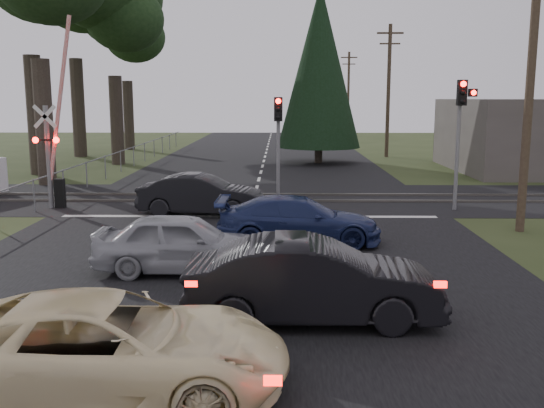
{
  "coord_description": "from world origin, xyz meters",
  "views": [
    {
      "loc": [
        1.09,
        -12.41,
        4.07
      ],
      "look_at": [
        0.87,
        3.36,
        1.3
      ],
      "focal_mm": 40.0,
      "sensor_mm": 36.0,
      "label": 1
    }
  ],
  "objects_px": {
    "utility_pole_near": "(531,75)",
    "utility_pole_far": "(348,92)",
    "crossing_signal": "(54,153)",
    "traffic_signal_center": "(278,132)",
    "traffic_signal_right": "(461,119)",
    "silver_car": "(183,243)",
    "dark_car_far": "(201,195)",
    "dark_hatchback": "(313,281)",
    "cream_coupe": "(106,347)",
    "utility_pole_mid": "(388,88)",
    "blue_sedan": "(299,220)"
  },
  "relations": [
    {
      "from": "silver_car",
      "to": "utility_pole_far",
      "type": "bearing_deg",
      "value": -9.83
    },
    {
      "from": "utility_pole_far",
      "to": "dark_hatchback",
      "type": "xyz_separation_m",
      "value": [
        -6.82,
        -56.76,
        -3.96
      ]
    },
    {
      "from": "crossing_signal",
      "to": "traffic_signal_center",
      "type": "relative_size",
      "value": 1.7
    },
    {
      "from": "utility_pole_near",
      "to": "blue_sedan",
      "type": "relative_size",
      "value": 1.96
    },
    {
      "from": "cream_coupe",
      "to": "dark_hatchback",
      "type": "distance_m",
      "value": 4.14
    },
    {
      "from": "crossing_signal",
      "to": "traffic_signal_center",
      "type": "distance_m",
      "value": 8.36
    },
    {
      "from": "traffic_signal_center",
      "to": "dark_hatchback",
      "type": "bearing_deg",
      "value": -86.85
    },
    {
      "from": "crossing_signal",
      "to": "cream_coupe",
      "type": "bearing_deg",
      "value": -67.5
    },
    {
      "from": "traffic_signal_right",
      "to": "utility_pole_far",
      "type": "bearing_deg",
      "value": 88.8
    },
    {
      "from": "utility_pole_near",
      "to": "cream_coupe",
      "type": "bearing_deg",
      "value": -132.67
    },
    {
      "from": "traffic_signal_right",
      "to": "traffic_signal_center",
      "type": "relative_size",
      "value": 1.15
    },
    {
      "from": "blue_sedan",
      "to": "traffic_signal_center",
      "type": "bearing_deg",
      "value": 6.47
    },
    {
      "from": "crossing_signal",
      "to": "utility_pole_near",
      "type": "distance_m",
      "value": 16.44
    },
    {
      "from": "traffic_signal_right",
      "to": "utility_pole_near",
      "type": "relative_size",
      "value": 0.52
    },
    {
      "from": "utility_pole_far",
      "to": "utility_pole_mid",
      "type": "bearing_deg",
      "value": -90.0
    },
    {
      "from": "traffic_signal_center",
      "to": "utility_pole_mid",
      "type": "height_order",
      "value": "utility_pole_mid"
    },
    {
      "from": "dark_car_far",
      "to": "crossing_signal",
      "type": "bearing_deg",
      "value": 82.15
    },
    {
      "from": "blue_sedan",
      "to": "dark_car_far",
      "type": "bearing_deg",
      "value": 39.13
    },
    {
      "from": "traffic_signal_right",
      "to": "cream_coupe",
      "type": "xyz_separation_m",
      "value": [
        -8.85,
        -14.11,
        -2.61
      ]
    },
    {
      "from": "traffic_signal_center",
      "to": "utility_pole_mid",
      "type": "relative_size",
      "value": 0.46
    },
    {
      "from": "utility_pole_near",
      "to": "dark_car_far",
      "type": "bearing_deg",
      "value": 166.22
    },
    {
      "from": "utility_pole_mid",
      "to": "traffic_signal_right",
      "type": "bearing_deg",
      "value": -92.66
    },
    {
      "from": "silver_car",
      "to": "traffic_signal_right",
      "type": "bearing_deg",
      "value": -46.88
    },
    {
      "from": "crossing_signal",
      "to": "utility_pole_far",
      "type": "relative_size",
      "value": 0.77
    },
    {
      "from": "traffic_signal_right",
      "to": "silver_car",
      "type": "distance_m",
      "value": 12.19
    },
    {
      "from": "utility_pole_far",
      "to": "silver_car",
      "type": "xyz_separation_m",
      "value": [
        -9.71,
        -53.6,
        -4.02
      ]
    },
    {
      "from": "utility_pole_far",
      "to": "blue_sedan",
      "type": "xyz_separation_m",
      "value": [
        -6.9,
        -50.71,
        -4.06
      ]
    },
    {
      "from": "utility_pole_far",
      "to": "dark_hatchback",
      "type": "height_order",
      "value": "utility_pole_far"
    },
    {
      "from": "crossing_signal",
      "to": "traffic_signal_center",
      "type": "bearing_deg",
      "value": 6.15
    },
    {
      "from": "utility_pole_mid",
      "to": "blue_sedan",
      "type": "xyz_separation_m",
      "value": [
        -6.9,
        -25.71,
        -4.06
      ]
    },
    {
      "from": "cream_coupe",
      "to": "dark_hatchback",
      "type": "bearing_deg",
      "value": -47.89
    },
    {
      "from": "cream_coupe",
      "to": "blue_sedan",
      "type": "distance_m",
      "value": 9.38
    },
    {
      "from": "utility_pole_near",
      "to": "utility_pole_mid",
      "type": "distance_m",
      "value": 24.0
    },
    {
      "from": "traffic_signal_right",
      "to": "utility_pole_near",
      "type": "distance_m",
      "value": 3.87
    },
    {
      "from": "crossing_signal",
      "to": "dark_hatchback",
      "type": "distance_m",
      "value": 14.67
    },
    {
      "from": "blue_sedan",
      "to": "utility_pole_near",
      "type": "bearing_deg",
      "value": -74.98
    },
    {
      "from": "traffic_signal_right",
      "to": "silver_car",
      "type": "height_order",
      "value": "traffic_signal_right"
    },
    {
      "from": "traffic_signal_center",
      "to": "traffic_signal_right",
      "type": "bearing_deg",
      "value": -10.41
    },
    {
      "from": "traffic_signal_center",
      "to": "dark_hatchback",
      "type": "distance_m",
      "value": 12.63
    },
    {
      "from": "utility_pole_far",
      "to": "cream_coupe",
      "type": "xyz_separation_m",
      "value": [
        -9.8,
        -59.63,
        -4.02
      ]
    },
    {
      "from": "traffic_signal_center",
      "to": "utility_pole_near",
      "type": "bearing_deg",
      "value": -31.95
    },
    {
      "from": "utility_pole_near",
      "to": "utility_pole_far",
      "type": "relative_size",
      "value": 1.0
    },
    {
      "from": "crossing_signal",
      "to": "utility_pole_near",
      "type": "xyz_separation_m",
      "value": [
        15.77,
        -3.79,
        2.67
      ]
    },
    {
      "from": "traffic_signal_right",
      "to": "utility_pole_near",
      "type": "xyz_separation_m",
      "value": [
        0.95,
        -3.47,
        1.41
      ]
    },
    {
      "from": "dark_car_far",
      "to": "utility_pole_far",
      "type": "bearing_deg",
      "value": -7.23
    },
    {
      "from": "dark_car_far",
      "to": "traffic_signal_center",
      "type": "bearing_deg",
      "value": -45.9
    },
    {
      "from": "utility_pole_near",
      "to": "utility_pole_mid",
      "type": "height_order",
      "value": "same"
    },
    {
      "from": "dark_car_far",
      "to": "silver_car",
      "type": "bearing_deg",
      "value": -170.94
    },
    {
      "from": "cream_coupe",
      "to": "dark_car_far",
      "type": "relative_size",
      "value": 1.16
    },
    {
      "from": "utility_pole_mid",
      "to": "blue_sedan",
      "type": "height_order",
      "value": "utility_pole_mid"
    }
  ]
}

